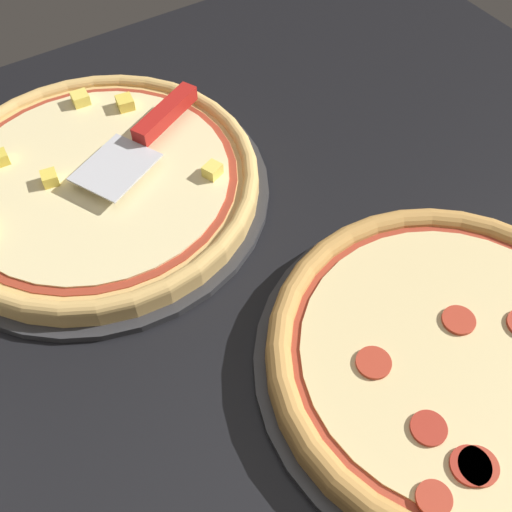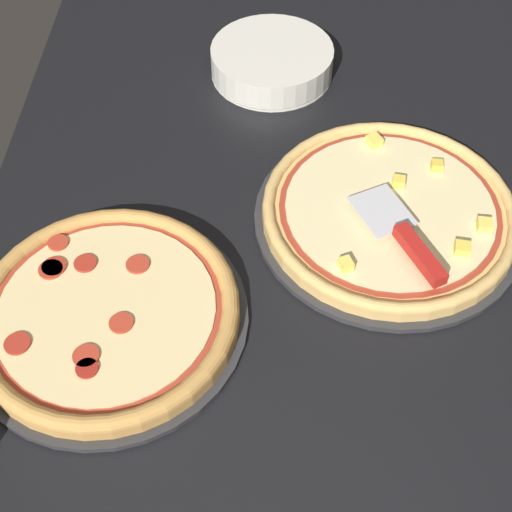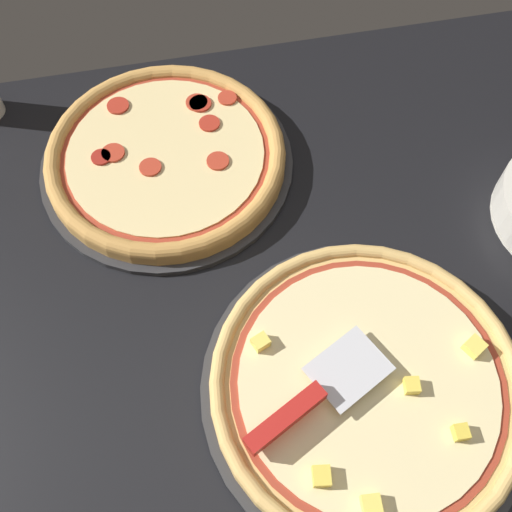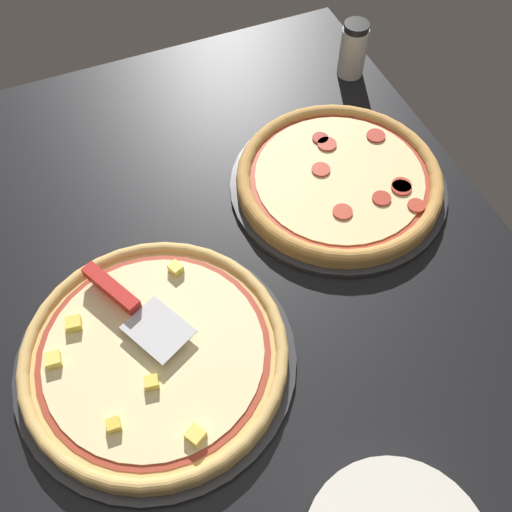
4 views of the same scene
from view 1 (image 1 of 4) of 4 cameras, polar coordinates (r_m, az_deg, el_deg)
The scene contains 6 objects.
ground_plane at distance 69.94cm, azimuth -10.15°, elevation -3.82°, with size 147.35×98.54×3.60cm, color black.
pizza_pan_front at distance 78.49cm, azimuth -14.67°, elevation 5.92°, with size 42.83×42.83×1.00cm, color #2D2D30.
pizza_front at distance 77.07cm, azimuth -14.99°, elevation 6.98°, with size 40.26×40.26×3.89cm.
pizza_pan_back at distance 64.97cm, azimuth 17.99°, elevation -9.87°, with size 40.12×40.12×1.00cm, color #2D2D30.
pizza_back at distance 63.24cm, azimuth 18.46°, elevation -9.03°, with size 37.72×37.72×3.16cm.
serving_spatula at distance 78.13cm, azimuth -9.73°, elevation 12.08°, with size 20.42×13.43×2.00cm.
Camera 1 is at (9.83, 38.63, 55.67)cm, focal length 42.00 mm.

